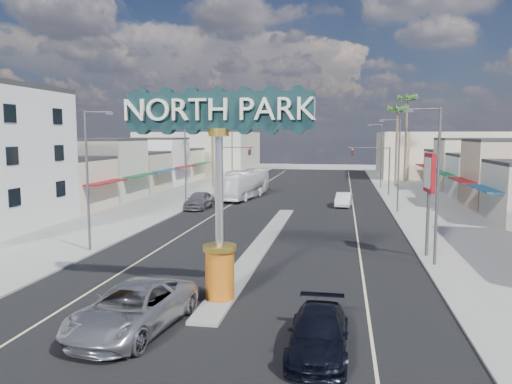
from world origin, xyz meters
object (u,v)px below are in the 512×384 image
at_px(palm_right_far, 407,103).
at_px(city_bus, 244,184).
at_px(car_parked_right, 344,200).
at_px(suv_left, 133,308).
at_px(palm_right_mid, 398,113).
at_px(gateway_sign, 219,171).
at_px(bank_pylon_sign, 429,179).
at_px(traffic_signal_left, 229,160).
at_px(traffic_signal_right, 374,161).
at_px(streetlight_l_mid, 187,159).
at_px(streetlight_r_mid, 397,160).
at_px(streetlight_l_near, 90,173).
at_px(streetlight_r_near, 435,178).
at_px(palm_left_far, 212,106).
at_px(suv_right, 319,333).
at_px(streetlight_r_far, 380,153).
at_px(streetlight_l_far, 233,152).
at_px(car_parked_left, 199,200).

xyz_separation_m(palm_right_far, city_bus, (-21.24, -23.35, -10.72)).
relative_size(palm_right_far, car_parked_right, 3.20).
bearing_deg(suv_left, car_parked_right, 85.13).
height_order(palm_right_mid, palm_right_far, palm_right_far).
relative_size(gateway_sign, car_parked_right, 2.08).
xyz_separation_m(palm_right_far, bank_pylon_sign, (-4.51, -49.85, -7.53)).
height_order(traffic_signal_left, car_parked_right, traffic_signal_left).
distance_m(traffic_signal_left, traffic_signal_right, 18.37).
height_order(gateway_sign, city_bus, gateway_sign).
height_order(palm_right_mid, car_parked_right, palm_right_mid).
height_order(streetlight_l_mid, streetlight_r_mid, same).
xyz_separation_m(streetlight_l_near, suv_left, (7.96, -11.82, -4.18)).
height_order(traffic_signal_left, bank_pylon_sign, bank_pylon_sign).
bearing_deg(streetlight_r_near, traffic_signal_left, 119.99).
distance_m(palm_right_mid, city_bus, 27.40).
relative_size(traffic_signal_right, palm_left_far, 0.46).
bearing_deg(streetlight_l_mid, city_bus, 64.12).
height_order(suv_right, bank_pylon_sign, bank_pylon_sign).
bearing_deg(streetlight_r_mid, streetlight_l_mid, 180.00).
bearing_deg(palm_right_mid, palm_right_far, 71.57).
xyz_separation_m(gateway_sign, traffic_signal_left, (-9.18, 42.02, -1.65)).
height_order(streetlight_r_near, palm_left_far, palm_left_far).
relative_size(streetlight_r_near, suv_left, 1.40).
bearing_deg(streetlight_l_near, city_bus, 81.67).
bearing_deg(palm_right_mid, car_parked_right, -108.51).
distance_m(palm_left_far, palm_right_mid, 26.70).
relative_size(streetlight_l_near, streetlight_l_mid, 1.00).
xyz_separation_m(palm_left_far, city_bus, (6.76, -11.35, -9.84)).
relative_size(streetlight_r_near, streetlight_r_far, 1.00).
distance_m(streetlight_l_mid, palm_right_mid, 35.44).
relative_size(gateway_sign, city_bus, 0.77).
height_order(gateway_sign, traffic_signal_right, gateway_sign).
relative_size(traffic_signal_right, streetlight_r_near, 0.67).
xyz_separation_m(palm_left_far, car_parked_right, (18.50, -16.40, -10.77)).
relative_size(streetlight_l_far, streetlight_r_mid, 1.00).
xyz_separation_m(suv_left, car_parked_right, (7.97, 35.42, -0.17)).
xyz_separation_m(suv_left, bank_pylon_sign, (12.96, 13.97, 3.96)).
height_order(streetlight_l_far, car_parked_right, streetlight_l_far).
height_order(traffic_signal_right, suv_right, traffic_signal_right).
bearing_deg(palm_right_far, city_bus, -132.29).
xyz_separation_m(traffic_signal_right, streetlight_l_near, (-19.62, -33.99, 0.79)).
height_order(traffic_signal_right, palm_left_far, palm_left_far).
bearing_deg(traffic_signal_left, streetlight_r_mid, -35.50).
height_order(palm_left_far, suv_left, palm_left_far).
distance_m(traffic_signal_left, bank_pylon_sign, 37.44).
distance_m(streetlight_r_near, bank_pylon_sign, 2.16).
bearing_deg(streetlight_l_near, streetlight_r_far, 63.58).
height_order(traffic_signal_right, suv_left, traffic_signal_right).
xyz_separation_m(traffic_signal_right, streetlight_l_mid, (-19.62, -13.99, 0.79)).
bearing_deg(car_parked_left, palm_right_mid, 51.67).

